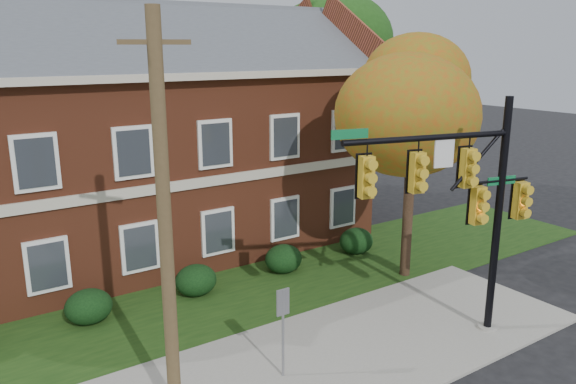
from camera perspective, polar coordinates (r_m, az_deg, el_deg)
ground at (r=15.38m, az=9.16°, el=-17.24°), size 120.00×120.00×0.00m
sidewalk at (r=15.99m, az=6.63°, el=-15.65°), size 14.00×5.00×0.08m
grass_strip at (r=19.62m, az=-3.02°, el=-9.67°), size 30.00×6.00×0.04m
apartment_building at (r=22.71m, az=-15.43°, el=6.24°), size 18.80×8.80×9.74m
hedge_left at (r=18.13m, az=-19.60°, el=-10.91°), size 1.40×1.26×1.05m
hedge_center at (r=19.14m, az=-9.34°, el=-8.84°), size 1.40×1.26×1.05m
hedge_right at (r=20.71m, az=-0.47°, el=-6.80°), size 1.40×1.26×1.05m
hedge_far_right at (r=22.71m, az=6.94°, el=-4.96°), size 1.40×1.26×1.05m
tree_near_right at (r=19.60m, az=13.50°, el=10.08°), size 4.50×4.25×8.58m
tree_right_rear at (r=28.88m, az=5.94°, el=14.57°), size 6.30×5.95×10.62m
tree_far_rear at (r=30.40m, az=-18.45°, el=15.28°), size 6.84×6.46×11.52m
traffic_signal at (r=15.66m, az=17.41°, el=-0.31°), size 5.97×1.56×6.80m
utility_pole at (r=11.85m, az=-12.39°, el=-3.37°), size 1.31×0.61×8.83m
sign_post at (r=14.00m, az=-0.52°, el=-12.74°), size 0.35×0.07×2.42m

